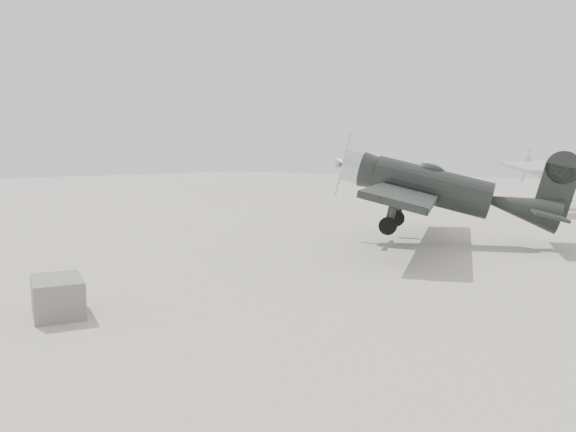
% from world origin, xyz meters
% --- Properties ---
extents(ground, '(160.00, 160.00, 0.00)m').
position_xyz_m(ground, '(0.00, 0.00, 0.00)').
color(ground, gray).
rests_on(ground, ground).
extents(lowwing_monoplane, '(9.10, 12.17, 3.99)m').
position_xyz_m(lowwing_monoplane, '(0.73, 8.83, 2.11)').
color(lowwing_monoplane, black).
rests_on(lowwing_monoplane, ground).
extents(equipment_block, '(1.87, 1.57, 0.80)m').
position_xyz_m(equipment_block, '(-1.53, -5.83, 0.40)').
color(equipment_block, slate).
rests_on(equipment_block, ground).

